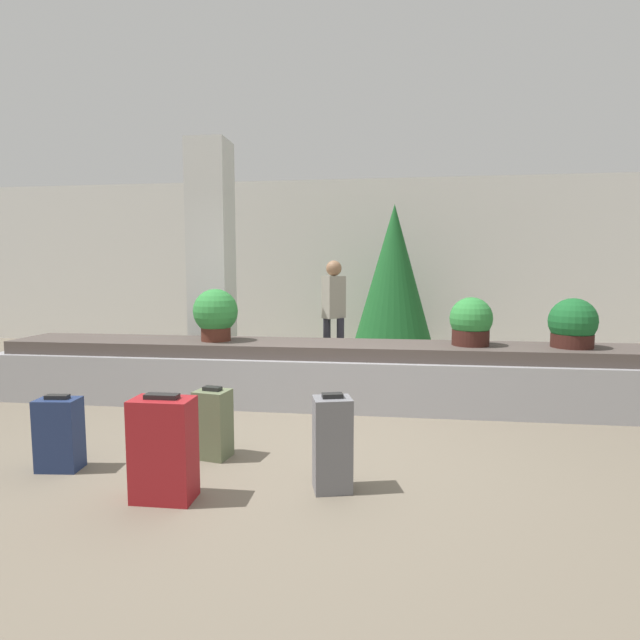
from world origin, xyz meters
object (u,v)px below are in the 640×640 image
Objects in this scene: potted_plant_2 at (471,322)px; suitcase_2 at (164,449)px; suitcase_0 at (213,424)px; traveler_0 at (334,306)px; suitcase_3 at (59,434)px; potted_plant_0 at (573,325)px; potted_plant_1 at (216,314)px; decorated_tree at (394,276)px; suitcase_1 at (332,444)px; pillar at (212,261)px.

suitcase_2 is at bearing -132.68° from potted_plant_2.
suitcase_0 is 0.35× the size of traveler_0.
suitcase_0 is 1.11m from suitcase_3.
suitcase_2 is 1.23× the size of suitcase_3.
potted_plant_1 reaches higher than potted_plant_0.
decorated_tree is at bearing 83.61° from suitcase_0.
decorated_tree is at bearing 7.99° from traveler_0.
traveler_0 is (-1.65, 1.80, 0.03)m from potted_plant_2.
suitcase_3 is at bearing -153.78° from potted_plant_0.
suitcase_1 is 2.76m from potted_plant_1.
suitcase_1 is at bearing -119.35° from potted_plant_2.
traveler_0 is at bearing 21.04° from pillar.
potted_plant_2 is 3.21m from decorated_tree.
decorated_tree is (2.51, 5.22, 1.10)m from suitcase_3.
pillar is 5.45× the size of potted_plant_1.
potted_plant_0 is 1.02m from potted_plant_2.
suitcase_2 is 2.60m from potted_plant_1.
suitcase_1 is at bearing 14.46° from suitcase_2.
suitcase_2 reaches higher than suitcase_1.
potted_plant_2 reaches higher than suitcase_3.
potted_plant_2 is at bearing -95.10° from traveler_0.
pillar is 5.63× the size of suitcase_0.
suitcase_1 is 4.08m from traveler_0.
suitcase_3 is 3.97m from potted_plant_2.
suitcase_3 is at bearing -115.68° from decorated_tree.
suitcase_1 is at bearing -135.84° from potted_plant_0.
traveler_0 reaches higher than suitcase_0.
pillar reaches higher than suitcase_1.
suitcase_3 is at bearing -149.22° from suitcase_0.
suitcase_1 is at bearing -14.52° from suitcase_0.
traveler_0 reaches higher than suitcase_1.
suitcase_0 is 0.22× the size of decorated_tree.
potted_plant_2 reaches higher than suitcase_1.
potted_plant_0 is at bearing 36.20° from suitcase_2.
decorated_tree is (2.49, 1.91, -0.23)m from pillar.
suitcase_2 is at bearing -84.23° from suitcase_0.
potted_plant_1 is (-1.56, 2.18, 0.66)m from suitcase_1.
pillar is 4.15m from suitcase_1.
pillar is 4.50m from potted_plant_0.
suitcase_3 is (-2.04, 0.08, -0.05)m from suitcase_1.
decorated_tree is (0.47, 5.30, 1.05)m from suitcase_1.
suitcase_0 is at bearing -152.00° from potted_plant_0.
potted_plant_1 is 0.23× the size of decorated_tree.
potted_plant_1 is 1.15× the size of potted_plant_2.
suitcase_1 is 1.30× the size of potted_plant_0.
traveler_0 is (1.63, 3.93, 0.68)m from suitcase_3.
suitcase_0 is 2.91m from potted_plant_2.
potted_plant_2 is (2.30, 2.49, 0.59)m from suitcase_2.
potted_plant_1 is 2.81m from potted_plant_2.
suitcase_2 is at bearing -75.23° from pillar.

